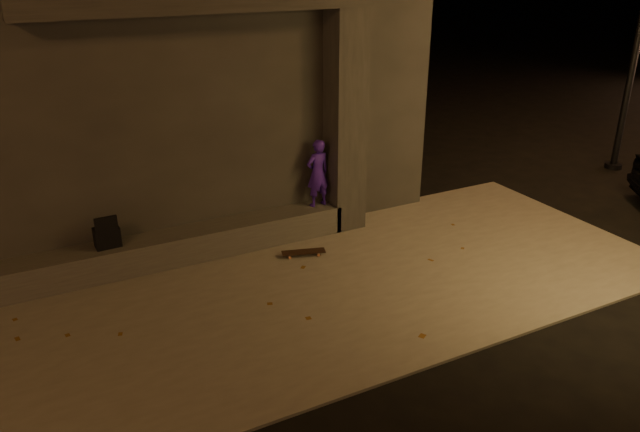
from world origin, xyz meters
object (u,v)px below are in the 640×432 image
skateboarder (318,173)px  backpack (107,236)px  column (345,123)px  skateboard (304,252)px

skateboarder → backpack: 3.42m
skateboarder → backpack: skateboarder is taller
column → skateboard: 2.22m
skateboarder → column: bearing=174.3°
backpack → skateboard: backpack is taller
skateboard → skateboarder: bearing=66.7°
column → skateboard: bearing=-146.2°
skateboarder → skateboard: (-0.65, -0.77, -0.96)m
backpack → skateboarder: bearing=-2.2°
column → backpack: 4.07m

